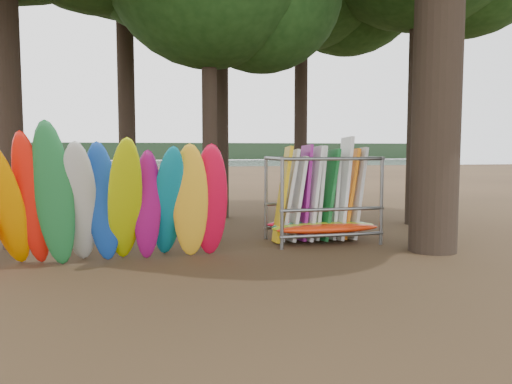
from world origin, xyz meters
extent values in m
plane|color=#47331E|center=(0.00, 0.00, 0.00)|extent=(120.00, 120.00, 0.00)
plane|color=gray|center=(0.00, 60.00, 0.00)|extent=(160.00, 160.00, 0.00)
cube|color=black|center=(0.00, 110.00, 2.00)|extent=(160.00, 4.00, 4.00)
cylinder|color=black|center=(-5.81, 2.92, 5.63)|extent=(0.57, 0.57, 11.26)
cylinder|color=black|center=(-3.09, 5.48, 6.01)|extent=(0.51, 0.51, 12.03)
cylinder|color=black|center=(0.13, 7.28, 6.68)|extent=(0.56, 0.56, 13.37)
cylinder|color=black|center=(3.06, 7.07, 5.67)|extent=(0.48, 0.48, 11.35)
cylinder|color=black|center=(-0.93, 2.93, 4.31)|extent=(0.40, 0.40, 8.62)
cylinder|color=black|center=(5.95, 4.15, 5.87)|extent=(0.50, 0.50, 11.74)
ellipsoid|color=#FE9200|center=(-5.41, 0.40, 1.31)|extent=(0.90, 1.96, 2.77)
ellipsoid|color=#FF1C0E|center=(-4.95, 0.48, 1.40)|extent=(0.73, 1.58, 2.94)
ellipsoid|color=#207137|center=(-4.50, 0.29, 1.51)|extent=(0.89, 1.34, 3.10)
ellipsoid|color=beige|center=(-4.04, 0.52, 1.31)|extent=(0.77, 1.75, 2.76)
ellipsoid|color=#1746B0|center=(-3.58, 0.54, 1.31)|extent=(0.84, 1.24, 2.70)
ellipsoid|color=#B8CC0A|center=(-3.12, 0.28, 1.34)|extent=(0.87, 2.12, 2.82)
ellipsoid|color=#9B1168|center=(-2.66, 0.49, 1.22)|extent=(0.64, 1.26, 2.56)
ellipsoid|color=#0C819C|center=(-2.20, 0.58, 1.26)|extent=(0.80, 1.98, 2.68)
ellipsoid|color=yellow|center=(-1.74, 0.45, 1.29)|extent=(0.92, 1.45, 2.67)
ellipsoid|color=red|center=(-1.28, 0.56, 1.29)|extent=(0.87, 1.40, 2.69)
ellipsoid|color=red|center=(1.89, 1.47, 0.42)|extent=(2.78, 0.55, 0.24)
ellipsoid|color=#9CB518|center=(1.89, 1.76, 0.42)|extent=(2.87, 0.55, 0.24)
ellipsoid|color=#1A753C|center=(1.89, 2.05, 0.42)|extent=(2.70, 0.55, 0.24)
ellipsoid|color=red|center=(1.89, 2.48, 0.42)|extent=(2.72, 0.55, 0.24)
cube|color=gold|center=(0.85, 2.08, 1.26)|extent=(0.54, 0.75, 2.54)
cube|color=silver|center=(1.06, 2.24, 1.23)|extent=(0.59, 0.74, 2.46)
cube|color=silver|center=(1.27, 2.09, 1.13)|extent=(0.49, 0.75, 2.28)
cube|color=#861678|center=(1.48, 2.18, 1.28)|extent=(0.40, 0.80, 2.58)
cube|color=silver|center=(1.69, 2.06, 1.26)|extent=(0.51, 0.81, 2.55)
cube|color=silver|center=(1.89, 2.18, 1.26)|extent=(0.39, 0.76, 2.55)
cube|color=#166629|center=(2.10, 2.02, 1.23)|extent=(0.58, 0.81, 2.47)
cube|color=silver|center=(2.31, 2.16, 1.18)|extent=(0.32, 0.76, 2.39)
cube|color=white|center=(2.52, 2.02, 1.39)|extent=(0.49, 0.82, 2.80)
cube|color=orange|center=(2.73, 2.16, 1.24)|extent=(0.57, 0.79, 2.48)
cube|color=silver|center=(2.94, 2.07, 1.25)|extent=(0.52, 0.79, 2.51)
camera|label=1|loc=(-2.95, -10.36, 2.45)|focal=35.00mm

